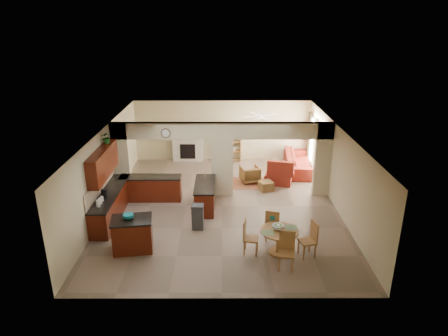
{
  "coord_description": "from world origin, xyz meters",
  "views": [
    {
      "loc": [
        0.03,
        -12.81,
        6.26
      ],
      "look_at": [
        0.07,
        0.3,
        1.33
      ],
      "focal_mm": 32.0,
      "sensor_mm": 36.0,
      "label": 1
    }
  ],
  "objects_px": {
    "dining_table": "(279,238)",
    "sofa": "(298,162)",
    "kitchen_island": "(133,234)",
    "armchair": "(250,174)"
  },
  "relations": [
    {
      "from": "dining_table",
      "to": "sofa",
      "type": "height_order",
      "value": "sofa"
    },
    {
      "from": "armchair",
      "to": "kitchen_island",
      "type": "bearing_deg",
      "value": 39.01
    },
    {
      "from": "kitchen_island",
      "to": "armchair",
      "type": "distance_m",
      "value": 6.27
    },
    {
      "from": "kitchen_island",
      "to": "armchair",
      "type": "height_order",
      "value": "kitchen_island"
    },
    {
      "from": "kitchen_island",
      "to": "armchair",
      "type": "bearing_deg",
      "value": 45.75
    },
    {
      "from": "kitchen_island",
      "to": "sofa",
      "type": "xyz_separation_m",
      "value": [
        5.85,
        6.39,
        -0.09
      ]
    },
    {
      "from": "dining_table",
      "to": "armchair",
      "type": "xyz_separation_m",
      "value": [
        -0.48,
        5.28,
        -0.16
      ]
    },
    {
      "from": "kitchen_island",
      "to": "armchair",
      "type": "xyz_separation_m",
      "value": [
        3.67,
        5.08,
        -0.16
      ]
    },
    {
      "from": "kitchen_island",
      "to": "dining_table",
      "type": "distance_m",
      "value": 4.16
    },
    {
      "from": "kitchen_island",
      "to": "dining_table",
      "type": "bearing_deg",
      "value": -11.19
    }
  ]
}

